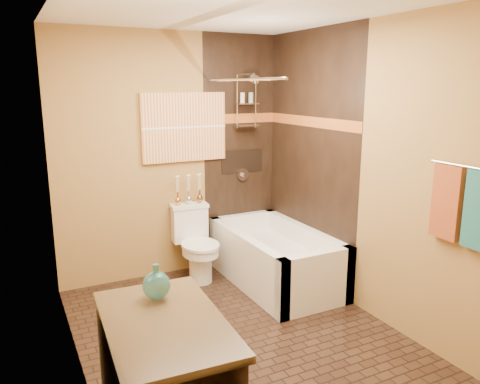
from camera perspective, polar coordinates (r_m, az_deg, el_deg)
floor at (r=3.96m, az=-0.26°, el=-16.96°), size 3.00×3.00×0.00m
wall_left at (r=3.17m, az=-20.05°, el=-1.06°), size 0.02×3.00×2.50m
wall_right at (r=4.18m, az=14.60°, el=2.54°), size 0.02×3.00×2.50m
wall_back at (r=4.88m, az=-8.25°, el=4.26°), size 2.40×0.02×2.50m
wall_front at (r=2.31m, az=16.73°, el=-5.85°), size 2.40×0.02×2.50m
ceiling at (r=3.47m, az=-0.31°, el=21.65°), size 3.00×3.00×0.00m
alcove_tile_back at (r=5.16m, az=-0.01°, el=4.87°), size 0.85×0.01×2.50m
alcove_tile_right at (r=4.75m, az=8.52°, el=4.02°), size 0.01×1.50×2.50m
mosaic_band_back at (r=5.11m, az=0.04°, el=8.97°), size 0.85×0.01×0.10m
mosaic_band_right at (r=4.70m, az=8.57°, el=8.48°), size 0.01×1.50×0.10m
alcove_niche at (r=5.18m, az=0.26°, el=3.79°), size 0.50×0.01×0.25m
shower_fixtures at (r=5.03m, az=0.82°, el=9.43°), size 0.24×0.33×1.16m
curtain_rod at (r=4.28m, az=-0.01°, el=13.55°), size 0.03×1.55×0.03m
towel_bar at (r=3.40m, az=25.87°, el=2.78°), size 0.02×0.55×0.02m
towel_teal at (r=3.39m, az=27.26°, el=-2.07°), size 0.05×0.22×0.52m
towel_rust at (r=3.54m, az=23.89°, el=-1.15°), size 0.05×0.22×0.52m
sunset_painting at (r=4.86m, az=-6.82°, el=7.84°), size 0.90×0.04×0.70m
vanity_mirror at (r=2.15m, az=-16.83°, el=-0.35°), size 0.01×1.00×0.90m
bathtub at (r=4.81m, az=4.29°, el=-8.48°), size 0.80×1.50×0.55m
toilet at (r=4.87m, az=-5.40°, el=-6.19°), size 0.40×0.58×0.76m
teal_bottle at (r=2.63m, az=-10.17°, el=-10.71°), size 0.19×0.19×0.24m
bud_vases at (r=4.88m, az=-6.27°, el=0.41°), size 0.31×0.06×0.30m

